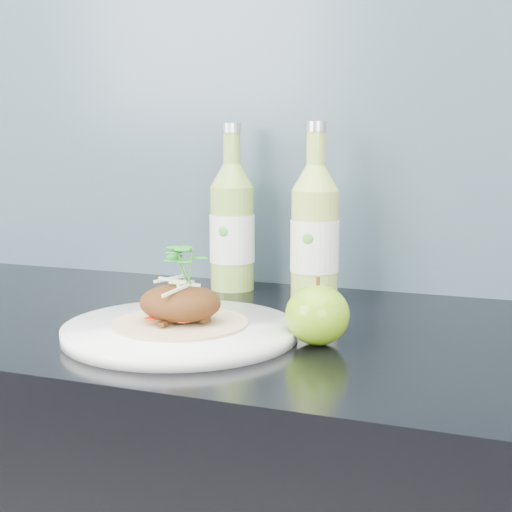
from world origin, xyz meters
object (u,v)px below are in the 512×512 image
(dinner_plate, at_px, (181,330))
(cider_bottle_right, at_px, (315,234))
(green_apple, at_px, (317,315))
(cider_bottle_left, at_px, (232,227))

(dinner_plate, height_order, cider_bottle_right, cider_bottle_right)
(dinner_plate, height_order, green_apple, green_apple)
(cider_bottle_right, bearing_deg, green_apple, -54.77)
(dinner_plate, xyz_separation_m, green_apple, (0.17, 0.03, 0.03))
(dinner_plate, distance_m, green_apple, 0.18)
(green_apple, bearing_deg, cider_bottle_right, 107.35)
(cider_bottle_left, xyz_separation_m, cider_bottle_right, (0.16, -0.04, 0.00))
(dinner_plate, distance_m, cider_bottle_right, 0.30)
(dinner_plate, distance_m, cider_bottle_left, 0.33)
(green_apple, bearing_deg, dinner_plate, -170.89)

